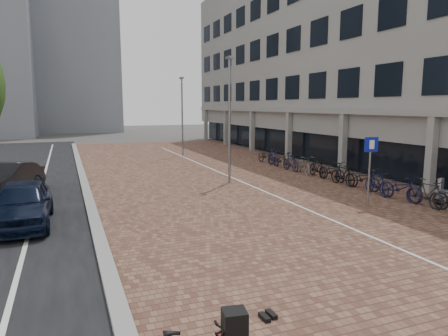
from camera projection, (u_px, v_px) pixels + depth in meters
The scene contains 13 objects.
ground at pixel (306, 248), 10.87m from camera, with size 140.00×140.00×0.00m, color #474442.
plaza_brick at pixel (218, 174), 22.64m from camera, with size 14.50×42.00×0.04m, color brown.
curb at pixel (84, 181), 20.07m from camera, with size 0.35×42.00×0.14m, color gray.
lane_line at pixel (42, 185), 19.39m from camera, with size 0.12×44.00×0.00m, color white.
parking_line at pixel (221, 173), 22.70m from camera, with size 0.10×30.00×0.00m, color white.
office_building at pixel (342, 39), 28.99m from camera, with size 8.40×40.00×15.00m.
car_navy at pixel (22, 203), 12.79m from camera, with size 1.68×4.18×1.42m, color black.
car_dark at pixel (7, 180), 17.08m from camera, with size 1.45×4.15×1.37m, color black.
shoes at pixel (268, 317), 7.19m from camera, with size 0.38×0.32×0.10m, color black, non-canonical shape.
parking_sign at pixel (370, 160), 15.12m from camera, with size 0.54×0.13×2.61m.
lamp_near at pixel (229, 122), 19.40m from camera, with size 0.12×0.12×5.98m, color gray.
lamp_far at pixel (182, 117), 30.57m from camera, with size 0.12×0.12×5.80m, color slate.
bike_row at pixel (330, 171), 20.39m from camera, with size 1.21×15.81×1.05m.
Camera 1 is at (-5.84, -8.91, 3.76)m, focal length 32.61 mm.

